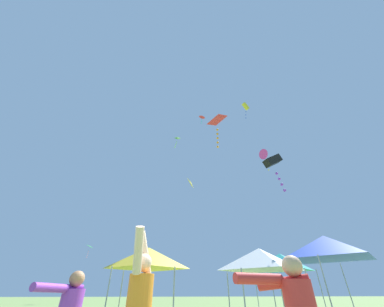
# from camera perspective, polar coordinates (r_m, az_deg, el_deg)

# --- Properties ---
(canopy_tent_teal) EXTENTS (3.27, 3.27, 3.50)m
(canopy_tent_teal) POSITION_cam_1_polar(r_m,az_deg,el_deg) (17.82, 22.12, -24.65)
(canopy_tent_teal) COLOR #9E9EA3
(canopy_tent_teal) RESTS_ON ground
(canopy_tent_yellow) EXTENTS (2.94, 2.94, 3.15)m
(canopy_tent_yellow) POSITION_cam_1_polar(r_m,az_deg,el_deg) (12.06, -11.39, -25.05)
(canopy_tent_yellow) COLOR #9E9EA3
(canopy_tent_yellow) RESTS_ON ground
(canopy_tent_blue) EXTENTS (3.54, 3.54, 3.78)m
(canopy_tent_blue) POSITION_cam_1_polar(r_m,az_deg,el_deg) (14.10, 31.57, -20.02)
(canopy_tent_blue) COLOR #9E9EA3
(canopy_tent_blue) RESTS_ON ground
(canopy_tent_white) EXTENTS (2.72, 2.72, 2.91)m
(canopy_tent_white) POSITION_cam_1_polar(r_m,az_deg,el_deg) (10.91, 17.29, -24.75)
(canopy_tent_white) COLOR #9E9EA3
(canopy_tent_white) RESTS_ON ground
(kite_yellow_box) EXTENTS (1.14, 0.83, 2.73)m
(kite_yellow_box) POSITION_cam_1_polar(r_m,az_deg,el_deg) (35.49, 13.75, 11.74)
(kite_yellow_box) COLOR yellow
(kite_black_box) EXTENTS (1.32, 0.85, 2.63)m
(kite_black_box) POSITION_cam_1_polar(r_m,az_deg,el_deg) (14.16, 20.30, -2.06)
(kite_black_box) COLOR black
(kite_green_diamond) EXTENTS (0.87, 0.65, 1.68)m
(kite_green_diamond) POSITION_cam_1_polar(r_m,az_deg,el_deg) (35.46, -25.04, -21.14)
(kite_green_diamond) COLOR green
(kite_red_diamond) EXTENTS (1.22, 0.94, 2.55)m
(kite_red_diamond) POSITION_cam_1_polar(r_m,az_deg,el_deg) (15.95, 6.37, 8.29)
(kite_red_diamond) COLOR red
(kite_magenta_delta) EXTENTS (1.73, 1.45, 3.10)m
(kite_magenta_delta) POSITION_cam_1_polar(r_m,az_deg,el_deg) (31.95, 18.01, -0.29)
(kite_magenta_delta) COLOR #D6389E
(kite_lime_diamond) EXTENTS (0.58, 0.60, 1.66)m
(kite_lime_diamond) POSITION_cam_1_polar(r_m,az_deg,el_deg) (24.13, -3.86, 3.92)
(kite_lime_diamond) COLOR #75D138
(kite_red_delta) EXTENTS (1.10, 1.10, 1.50)m
(kite_red_delta) POSITION_cam_1_polar(r_m,az_deg,el_deg) (28.34, 2.60, 9.41)
(kite_red_delta) COLOR red
(kite_yellow_diamond) EXTENTS (0.61, 0.69, 0.80)m
(kite_yellow_diamond) POSITION_cam_1_polar(r_m,az_deg,el_deg) (19.16, -0.26, -7.60)
(kite_yellow_diamond) COLOR yellow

